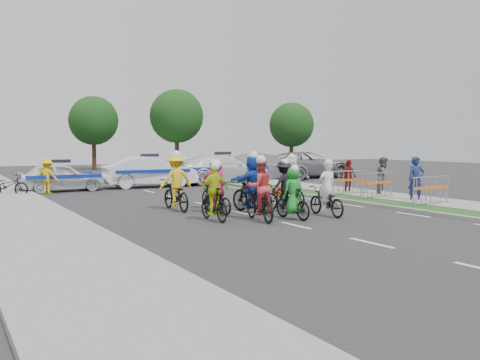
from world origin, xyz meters
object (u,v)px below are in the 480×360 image
rider_3 (214,198)px  rider_6 (217,196)px  rider_5 (252,187)px  spectator_0 (416,180)px  civilian_sedan (265,167)px  marshal_hiviz (47,176)px  rider_4 (283,191)px  police_car_2 (223,169)px  rider_7 (290,187)px  police_car_1 (150,172)px  spectator_1 (384,177)px  rider_2 (259,197)px  barrier_2 (348,184)px  rider_0 (326,197)px  cone_1 (252,179)px  barrier_0 (431,192)px  tree_2 (292,125)px  barrier_1 (377,186)px  rider_9 (213,190)px  parked_bike (8,185)px  rider_8 (250,188)px  rider_1 (293,198)px  cone_0 (279,187)px  spectator_2 (348,177)px  tree_1 (177,116)px  tree_4 (93,121)px  rider_10 (176,187)px  police_car_0 (61,177)px

rider_3 → rider_6: bearing=-120.3°
rider_5 → spectator_0: (6.93, -0.64, 0.05)m
rider_3 → civilian_sedan: (10.33, 13.58, 0.16)m
rider_6 → marshal_hiviz: rider_6 is taller
rider_4 → police_car_2: (3.95, 11.93, 0.13)m
rider_7 → police_car_1: size_ratio=0.40×
rider_6 → spectator_1: rider_6 is taller
rider_6 → marshal_hiviz: (-3.59, 10.00, 0.22)m
civilian_sedan → spectator_0: spectator_0 is taller
rider_3 → rider_6: 1.61m
marshal_hiviz → rider_6: bearing=147.4°
spectator_1 → rider_2: bearing=167.3°
rider_2 → rider_6: 2.09m
rider_2 → barrier_2: size_ratio=1.00×
rider_0 → rider_2: bearing=-0.1°
cone_1 → spectator_1: bearing=-76.5°
barrier_0 → tree_2: (11.30, 24.90, 3.27)m
rider_7 → barrier_2: bearing=-152.2°
barrier_1 → rider_3: bearing=-167.2°
rider_2 → rider_4: (1.80, 1.39, -0.03)m
civilian_sedan → barrier_2: (-2.06, -9.99, -0.28)m
spectator_1 → barrier_1: size_ratio=0.85×
barrier_0 → cone_1: bearing=93.2°
rider_9 → civilian_sedan: (9.14, 11.11, 0.16)m
barrier_1 → tree_2: size_ratio=0.35×
parked_bike → rider_6: bearing=-118.2°
rider_6 → parked_bike: rider_6 is taller
police_car_1 → rider_6: bearing=175.2°
rider_0 → rider_3: rider_0 is taller
rider_5 → cone_1: rider_5 is taller
barrier_2 → rider_8: bearing=-167.6°
rider_7 → barrier_2: size_ratio=0.97×
rider_1 → rider_2: 1.08m
rider_9 → spectator_0: size_ratio=0.98×
rider_0 → cone_0: size_ratio=2.59×
rider_2 → spectator_2: bearing=-138.9°
police_car_2 → barrier_0: (1.36, -13.52, -0.26)m
spectator_1 → rider_0: bearing=175.8°
tree_1 → cone_1: bearing=-99.6°
rider_1 → tree_2: 30.54m
spectator_1 → marshal_hiviz: size_ratio=1.07×
police_car_2 → tree_4: size_ratio=0.90×
rider_10 → spectator_1: 9.55m
rider_4 → rider_3: bearing=3.6°
barrier_1 → cone_1: barrier_1 is taller
spectator_0 → spectator_2: 3.99m
police_car_0 → tree_2: (21.62, 11.87, 3.15)m
rider_3 → rider_6: (0.80, 1.39, -0.10)m
rider_5 → marshal_hiviz: rider_5 is taller
rider_1 → cone_0: rider_1 is taller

